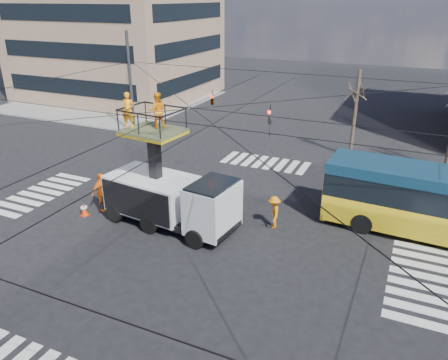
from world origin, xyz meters
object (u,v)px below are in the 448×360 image
traffic_cone (84,209)px  worker_ground (102,192)px  utility_truck (170,186)px  flagger (274,212)px

traffic_cone → worker_ground: (0.46, 0.92, 0.67)m
utility_truck → traffic_cone: bearing=-161.4°
traffic_cone → worker_ground: worker_ground is taller
utility_truck → traffic_cone: size_ratio=10.43×
traffic_cone → flagger: bearing=16.9°
worker_ground → flagger: worker_ground is taller
utility_truck → traffic_cone: (-4.57, -0.97, -1.73)m
utility_truck → worker_ground: size_ratio=3.55×
utility_truck → flagger: utility_truck is taller
utility_truck → worker_ground: (-4.11, -0.05, -1.06)m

